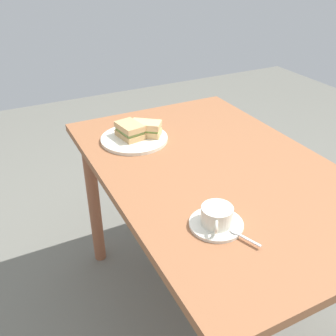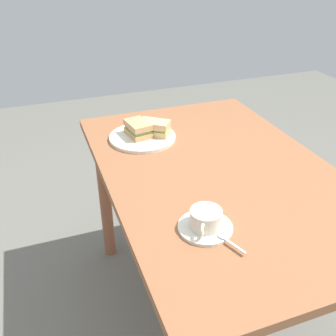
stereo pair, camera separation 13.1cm
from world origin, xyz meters
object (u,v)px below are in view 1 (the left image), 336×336
(coffee_cup, at_px, (217,215))
(sandwich_back, at_px, (146,129))
(spoon, at_px, (240,235))
(dining_table, at_px, (215,192))
(sandwich_front, at_px, (130,131))
(coffee_saucer, at_px, (216,224))
(sandwich_plate, at_px, (134,139))

(coffee_cup, bearing_deg, sandwich_back, -4.85)
(coffee_cup, relative_size, spoon, 1.10)
(dining_table, bearing_deg, sandwich_front, 30.58)
(dining_table, xyz_separation_m, coffee_saucer, (-0.28, 0.18, 0.12))
(sandwich_plate, height_order, sandwich_front, sandwich_front)
(sandwich_front, relative_size, coffee_cup, 1.21)
(sandwich_back, height_order, spoon, sandwich_back)
(sandwich_plate, bearing_deg, sandwich_back, -94.19)
(coffee_cup, bearing_deg, coffee_saucer, -34.84)
(sandwich_back, relative_size, coffee_saucer, 0.88)
(sandwich_front, bearing_deg, coffee_saucer, -178.53)
(dining_table, height_order, sandwich_plate, sandwich_plate)
(coffee_saucer, xyz_separation_m, coffee_cup, (-0.00, 0.00, 0.03))
(dining_table, height_order, sandwich_back, sandwich_back)
(sandwich_plate, distance_m, coffee_saucer, 0.61)
(sandwich_back, height_order, coffee_cup, sandwich_back)
(sandwich_back, xyz_separation_m, spoon, (-0.68, 0.02, -0.03))
(coffee_saucer, bearing_deg, sandwich_front, 1.47)
(sandwich_front, bearing_deg, sandwich_back, -100.32)
(sandwich_front, distance_m, spoon, 0.70)
(sandwich_front, relative_size, spoon, 1.33)
(sandwich_plate, distance_m, sandwich_back, 0.06)
(sandwich_plate, height_order, coffee_cup, coffee_cup)
(coffee_cup, bearing_deg, spoon, -159.08)
(dining_table, distance_m, sandwich_back, 0.39)
(sandwich_back, bearing_deg, spoon, 178.06)
(dining_table, bearing_deg, sandwich_plate, 29.28)
(sandwich_back, distance_m, coffee_saucer, 0.61)
(sandwich_plate, relative_size, sandwich_front, 2.14)
(sandwich_front, bearing_deg, sandwich_plate, -119.20)
(dining_table, relative_size, coffee_cup, 11.67)
(dining_table, bearing_deg, sandwich_back, 22.23)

